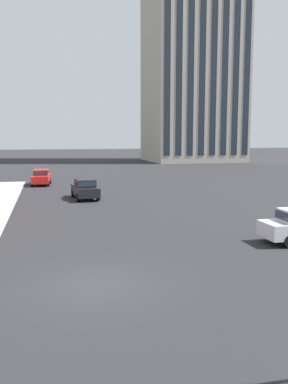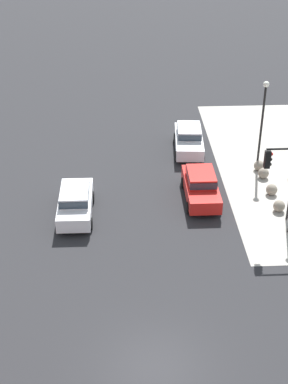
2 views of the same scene
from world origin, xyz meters
The scene contains 3 objects.
ground_plane centered at (0.00, 0.00, 0.00)m, with size 320.00×320.00×0.00m, color #262628.
car_main_southbound_far centered at (-2.14, 32.04, 0.92)m, with size 2.15×4.52×1.68m.
car_parked_curb centered at (1.58, 20.76, 0.92)m, with size 2.18×4.54×1.68m.
Camera 1 is at (-1.48, -14.26, 5.25)m, focal length 38.90 mm.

